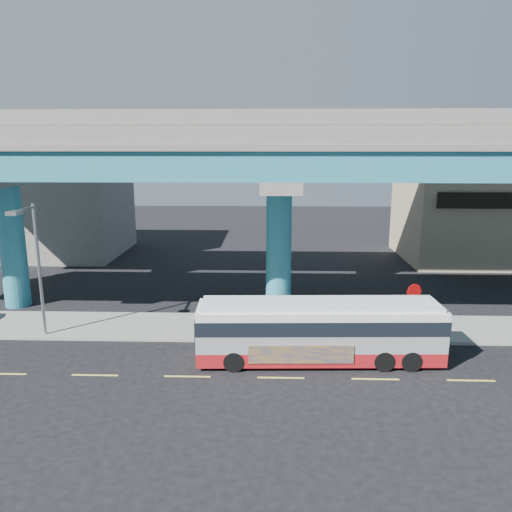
{
  "coord_description": "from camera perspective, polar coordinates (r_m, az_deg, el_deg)",
  "views": [
    {
      "loc": [
        -0.45,
        -19.87,
        9.71
      ],
      "look_at": [
        -1.19,
        4.0,
        4.35
      ],
      "focal_mm": 35.0,
      "sensor_mm": 36.0,
      "label": 1
    }
  ],
  "objects": [
    {
      "name": "stop_sign",
      "position": [
        26.19,
        17.57,
        -4.63
      ],
      "size": [
        0.81,
        0.31,
        2.81
      ],
      "rotation": [
        0.0,
        0.0,
        -0.05
      ],
      "color": "gray",
      "rests_on": "sidewalk"
    },
    {
      "name": "street_lamp",
      "position": [
        26.57,
        -24.19,
        0.46
      ],
      "size": [
        0.5,
        2.26,
        6.76
      ],
      "color": "gray",
      "rests_on": "sidewalk"
    },
    {
      "name": "transit_bus",
      "position": [
        22.95,
        7.26,
        -8.29
      ],
      "size": [
        11.12,
        2.78,
        2.83
      ],
      "rotation": [
        0.0,
        0.0,
        0.04
      ],
      "color": "#A21319",
      "rests_on": "ground"
    },
    {
      "name": "building_concrete",
      "position": [
        48.31,
        -22.21,
        5.53
      ],
      "size": [
        12.0,
        10.0,
        9.0
      ],
      "primitive_type": "cube",
      "color": "gray",
      "rests_on": "ground"
    },
    {
      "name": "ground",
      "position": [
        22.12,
        2.84,
        -13.4
      ],
      "size": [
        120.0,
        120.0,
        0.0
      ],
      "primitive_type": "plane",
      "color": "black",
      "rests_on": "ground"
    },
    {
      "name": "viaduct",
      "position": [
        28.99,
        2.72,
        11.51
      ],
      "size": [
        52.0,
        12.4,
        11.7
      ],
      "color": "#21797F",
      "rests_on": "ground"
    },
    {
      "name": "lane_markings",
      "position": [
        21.85,
        2.86,
        -13.73
      ],
      "size": [
        58.0,
        0.12,
        0.01
      ],
      "color": "#D8C64C",
      "rests_on": "ground"
    },
    {
      "name": "sidewalk",
      "position": [
        27.15,
        2.64,
        -8.15
      ],
      "size": [
        70.0,
        4.0,
        0.15
      ],
      "primitive_type": "cube",
      "color": "gray",
      "rests_on": "ground"
    },
    {
      "name": "building_beige",
      "position": [
        47.07,
        24.9,
        3.9
      ],
      "size": [
        14.0,
        10.23,
        7.0
      ],
      "color": "tan",
      "rests_on": "ground"
    }
  ]
}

